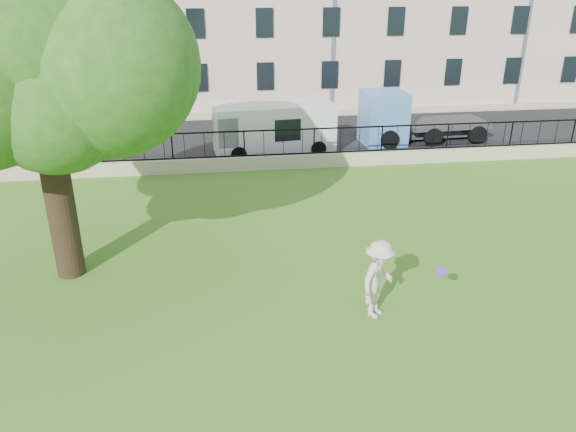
{
  "coord_description": "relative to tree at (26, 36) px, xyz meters",
  "views": [
    {
      "loc": [
        -1.24,
        -10.99,
        7.76
      ],
      "look_at": [
        0.72,
        3.5,
        1.43
      ],
      "focal_mm": 35.0,
      "sensor_mm": 36.0,
      "label": 1
    }
  ],
  "objects": [
    {
      "name": "white_van",
      "position": [
        7.08,
        10.75,
        -5.25
      ],
      "size": [
        5.67,
        2.72,
        2.3
      ],
      "primitive_type": "cube",
      "rotation": [
        0.0,
        0.0,
        0.11
      ],
      "color": "silver",
      "rests_on": "street"
    },
    {
      "name": "blue_truck",
      "position": [
        14.61,
        11.75,
        -5.13
      ],
      "size": [
        6.19,
        2.51,
        2.55
      ],
      "primitive_type": "cube",
      "rotation": [
        0.0,
        0.0,
        0.06
      ],
      "color": "#5989D2",
      "rests_on": "street"
    },
    {
      "name": "red_sedan",
      "position": [
        -2.37,
        11.53,
        -5.71
      ],
      "size": [
        4.35,
        1.92,
        1.39
      ],
      "primitive_type": "imported",
      "rotation": [
        0.0,
        0.0,
        1.68
      ],
      "color": "maroon",
      "rests_on": "street"
    },
    {
      "name": "sidewalk",
      "position": [
        5.55,
        18.25,
        -6.34
      ],
      "size": [
        60.0,
        1.4,
        0.12
      ],
      "primitive_type": "cube",
      "color": "tan",
      "rests_on": "ground"
    },
    {
      "name": "frisbee",
      "position": [
        9.5,
        -3.55,
        -5.14
      ],
      "size": [
        0.28,
        0.27,
        0.12
      ],
      "primitive_type": "cylinder",
      "rotation": [
        0.21,
        -0.14,
        -0.01
      ],
      "color": "#7026D8"
    },
    {
      "name": "retaining_wall",
      "position": [
        5.55,
        8.35,
        -6.1
      ],
      "size": [
        50.0,
        0.4,
        0.6
      ],
      "primitive_type": "cube",
      "color": "tan",
      "rests_on": "ground"
    },
    {
      "name": "man",
      "position": [
        8.05,
        -3.27,
        -5.39
      ],
      "size": [
        1.43,
        1.46,
        2.02
      ],
      "primitive_type": "imported",
      "rotation": [
        0.0,
        0.0,
        0.82
      ],
      "color": "beige",
      "rests_on": "ground"
    },
    {
      "name": "iron_railing",
      "position": [
        5.55,
        8.35,
        -5.25
      ],
      "size": [
        50.0,
        0.05,
        1.13
      ],
      "color": "black",
      "rests_on": "retaining_wall"
    },
    {
      "name": "street",
      "position": [
        5.55,
        13.05,
        -6.4
      ],
      "size": [
        60.0,
        9.0,
        0.01
      ],
      "primitive_type": "cube",
      "color": "black",
      "rests_on": "ground"
    },
    {
      "name": "tree",
      "position": [
        0.0,
        0.0,
        0.0
      ],
      "size": [
        7.91,
        6.11,
        9.7
      ],
      "color": "black",
      "rests_on": "ground"
    },
    {
      "name": "ground",
      "position": [
        5.55,
        -3.65,
        -6.4
      ],
      "size": [
        120.0,
        120.0,
        0.0
      ],
      "primitive_type": "plane",
      "color": "#3F721B",
      "rests_on": "ground"
    }
  ]
}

